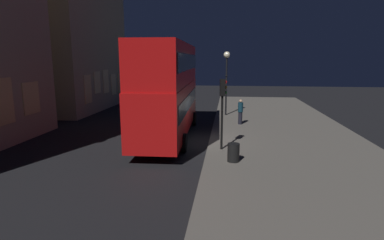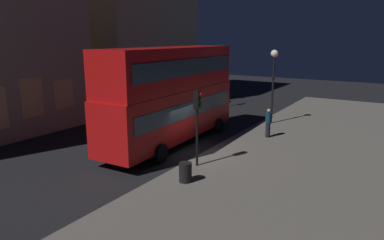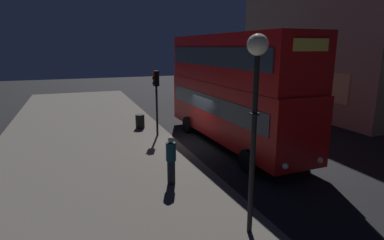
{
  "view_description": "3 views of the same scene",
  "coord_description": "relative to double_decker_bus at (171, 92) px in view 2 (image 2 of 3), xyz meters",
  "views": [
    {
      "loc": [
        -17.93,
        -2.01,
        4.81
      ],
      "look_at": [
        -1.52,
        -0.06,
        1.59
      ],
      "focal_mm": 29.33,
      "sensor_mm": 36.0,
      "label": 1
    },
    {
      "loc": [
        -15.83,
        -10.03,
        6.22
      ],
      "look_at": [
        0.05,
        -0.21,
        1.86
      ],
      "focal_mm": 32.83,
      "sensor_mm": 36.0,
      "label": 2
    },
    {
      "loc": [
        15.42,
        -6.01,
        5.11
      ],
      "look_at": [
        0.12,
        -0.27,
        1.33
      ],
      "focal_mm": 29.65,
      "sensor_mm": 36.0,
      "label": 3
    }
  ],
  "objects": [
    {
      "name": "building_plain_facade",
      "position": [
        10.62,
        12.72,
        6.22
      ],
      "size": [
        12.48,
        9.18,
        18.76
      ],
      "color": "tan",
      "rests_on": "ground"
    },
    {
      "name": "pedestrian",
      "position": [
        4.02,
        -4.55,
        -2.1
      ],
      "size": [
        0.37,
        0.37,
        1.82
      ],
      "rotation": [
        0.0,
        0.0,
        2.57
      ],
      "color": "black",
      "rests_on": "sidewalk_slab"
    },
    {
      "name": "litter_bin",
      "position": [
        -4.66,
        -3.96,
        -2.61
      ],
      "size": [
        0.56,
        0.56,
        0.86
      ],
      "primitive_type": "cylinder",
      "color": "black",
      "rests_on": "sidewalk_slab"
    },
    {
      "name": "traffic_light_near_kerb",
      "position": [
        -2.67,
        -3.37,
        -0.37
      ],
      "size": [
        0.35,
        0.38,
        3.7
      ],
      "rotation": [
        0.0,
        0.0,
        0.13
      ],
      "color": "black",
      "rests_on": "sidewalk_slab"
    },
    {
      "name": "double_decker_bus",
      "position": [
        0.0,
        0.0,
        0.0
      ],
      "size": [
        11.22,
        3.12,
        5.72
      ],
      "rotation": [
        0.0,
        0.0,
        0.03
      ],
      "color": "#B20F0F",
      "rests_on": "ground"
    },
    {
      "name": "street_lamp",
      "position": [
        7.79,
        -3.44,
        0.97
      ],
      "size": [
        0.53,
        0.53,
        5.31
      ],
      "color": "black",
      "rests_on": "sidewalk_slab"
    },
    {
      "name": "sidewalk_slab",
      "position": [
        -0.83,
        -7.24,
        -3.1
      ],
      "size": [
        44.0,
        9.28,
        0.12
      ],
      "primitive_type": "cube",
      "color": "#5B564F",
      "rests_on": "ground"
    },
    {
      "name": "traffic_light_far_side",
      "position": [
        11.32,
        2.91,
        -0.32
      ],
      "size": [
        0.36,
        0.39,
        3.94
      ],
      "rotation": [
        0.0,
        0.0,
        3.33
      ],
      "color": "black",
      "rests_on": "ground"
    },
    {
      "name": "ground_plane",
      "position": [
        -0.83,
        -1.68,
        -3.16
      ],
      "size": [
        80.0,
        80.0,
        0.0
      ],
      "primitive_type": "plane",
      "color": "black"
    }
  ]
}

